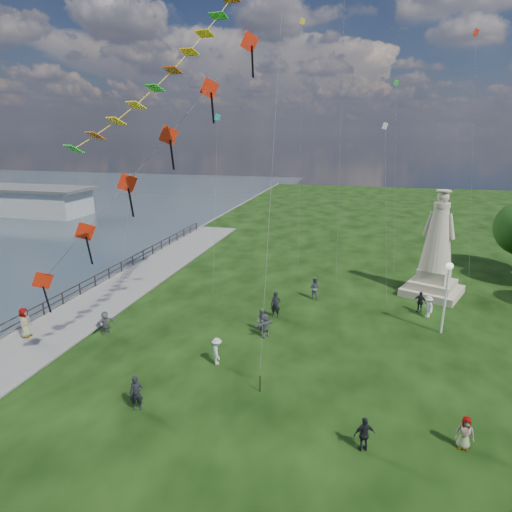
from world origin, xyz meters
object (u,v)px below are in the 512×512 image
(person_1, at_px, (262,321))
(person_8, at_px, (428,307))
(person_11, at_px, (265,326))
(person_4, at_px, (465,433))
(pier_pavilion, at_px, (5,199))
(person_5, at_px, (105,323))
(person_6, at_px, (276,305))
(person_3, at_px, (364,434))
(person_0, at_px, (136,393))
(person_2, at_px, (217,351))
(person_10, at_px, (25,324))
(person_7, at_px, (314,288))
(person_9, at_px, (420,302))
(lamppost, at_px, (447,283))
(statue, at_px, (436,257))

(person_1, xyz_separation_m, person_8, (10.63, 5.09, -0.01))
(person_11, bearing_deg, person_4, 90.86)
(pier_pavilion, xyz_separation_m, person_5, (41.46, -35.29, -1.08))
(person_6, bearing_deg, person_11, -89.93)
(person_3, xyz_separation_m, person_6, (-6.13, 11.77, 0.18))
(pier_pavilion, relative_size, person_0, 17.59)
(person_2, distance_m, person_10, 12.55)
(person_7, height_order, person_9, person_7)
(person_8, bearing_deg, person_5, -91.55)
(lamppost, relative_size, person_7, 2.69)
(person_5, bearing_deg, person_6, -32.12)
(person_2, height_order, person_3, person_2)
(lamppost, bearing_deg, person_6, -178.58)
(person_3, height_order, person_10, person_10)
(lamppost, distance_m, person_11, 11.61)
(person_4, relative_size, person_5, 0.94)
(person_3, bearing_deg, person_9, -125.46)
(lamppost, height_order, person_1, lamppost)
(statue, height_order, person_9, statue)
(person_5, relative_size, person_10, 0.80)
(person_3, xyz_separation_m, person_8, (4.10, 14.44, 0.01))
(person_5, height_order, person_11, person_11)
(person_0, height_order, person_10, person_10)
(person_8, relative_size, person_11, 0.98)
(person_5, bearing_deg, person_1, -43.54)
(person_1, xyz_separation_m, person_11, (0.38, -0.68, 0.00))
(pier_pavilion, relative_size, person_6, 16.08)
(statue, distance_m, person_2, 19.42)
(statue, height_order, person_4, statue)
(person_1, xyz_separation_m, person_9, (10.15, 5.89, -0.01))
(person_3, xyz_separation_m, person_11, (-6.14, 8.68, 0.03))
(person_8, bearing_deg, person_11, -83.44)
(person_0, xyz_separation_m, person_11, (4.06, 8.58, -0.07))
(person_0, bearing_deg, person_10, 136.58)
(person_6, distance_m, person_7, 4.66)
(person_0, xyz_separation_m, person_2, (2.22, 4.78, -0.08))
(person_10, bearing_deg, person_3, -116.93)
(lamppost, bearing_deg, person_11, -162.68)
(person_1, relative_size, person_7, 0.88)
(lamppost, bearing_deg, person_2, -150.42)
(person_1, xyz_separation_m, person_2, (-1.45, -4.48, -0.00))
(lamppost, distance_m, person_1, 11.79)
(person_7, distance_m, person_9, 7.63)
(person_7, bearing_deg, person_5, 50.00)
(lamppost, distance_m, person_7, 9.77)
(person_5, height_order, person_9, person_9)
(person_0, height_order, person_7, person_7)
(statue, height_order, lamppost, statue)
(person_4, xyz_separation_m, person_6, (-10.06, 10.63, 0.21))
(person_9, bearing_deg, person_10, -125.39)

